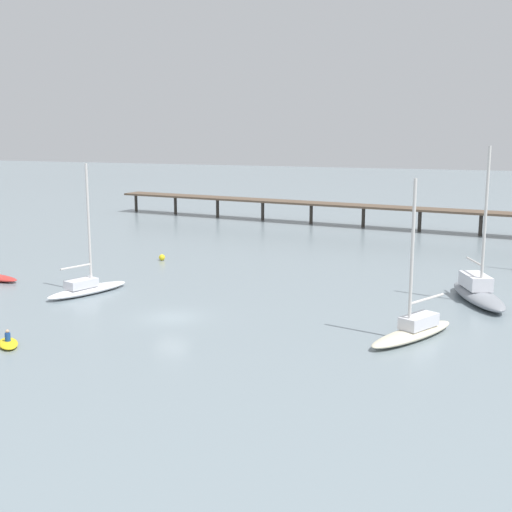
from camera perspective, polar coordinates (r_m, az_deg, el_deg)
name	(u,v)px	position (r m, az deg, el deg)	size (l,w,h in m)	color
ground_plane	(172,318)	(51.86, -7.15, -5.20)	(400.00, 400.00, 0.00)	gray
pier	(439,204)	(95.79, 15.24, 4.29)	(75.68, 13.50, 7.39)	brown
sailboat_cream	(414,328)	(47.62, 13.21, -5.96)	(5.69, 8.64, 10.97)	beige
sailboat_gray	(478,291)	(58.94, 18.24, -2.84)	(6.07, 9.91, 12.81)	gray
sailboat_white	(87,286)	(60.36, -14.13, -2.50)	(4.59, 8.29, 11.25)	white
dinghy_yellow	(8,343)	(47.82, -20.22, -6.91)	(2.76, 2.73, 1.14)	yellow
mooring_buoy_far	(162,257)	(74.09, -7.96, -0.12)	(0.67, 0.67, 0.67)	yellow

